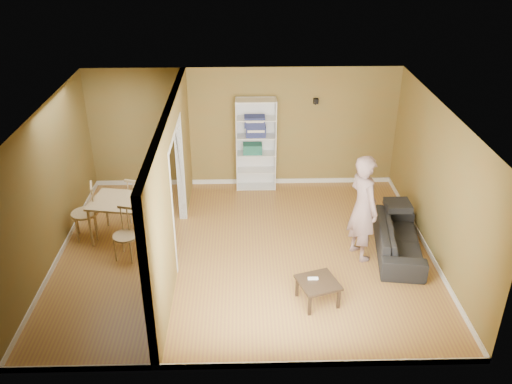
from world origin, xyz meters
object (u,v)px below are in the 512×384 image
chair_left (84,212)px  chair_near (125,235)px  sofa (399,234)px  coffee_table (318,285)px  person (364,199)px  dining_table (127,204)px  chair_far (140,199)px  bookshelf (256,144)px

chair_left → chair_near: size_ratio=1.13×
sofa → chair_left: bearing=91.8°
coffee_table → chair_left: size_ratio=0.54×
person → dining_table: size_ratio=1.79×
sofa → chair_left: chair_left is taller
chair_near → chair_far: bearing=102.5°
chair_near → chair_far: 1.26m
sofa → coffee_table: sofa is taller
dining_table → chair_left: size_ratio=1.18×
sofa → chair_left: (-5.61, 0.66, 0.16)m
bookshelf → coffee_table: bearing=-78.1°
person → coffee_table: (-0.89, -1.26, -0.79)m
sofa → chair_far: bearing=84.1°
coffee_table → chair_far: size_ratio=0.59×
chair_near → person: bearing=14.0°
person → chair_left: (-4.91, 0.73, -0.59)m
bookshelf → chair_far: bookshelf is taller
dining_table → chair_near: bearing=-83.9°
chair_left → chair_far: chair_left is taller
chair_left → chair_near: 1.12m
person → chair_far: person is taller
dining_table → chair_near: (0.07, -0.65, -0.23)m
chair_far → chair_near: bearing=105.7°
dining_table → chair_left: 0.82m
bookshelf → sofa: bearing=-47.5°
sofa → dining_table: 4.86m
chair_left → dining_table: bearing=71.1°
sofa → dining_table: size_ratio=1.52×
dining_table → sofa: bearing=-7.0°
dining_table → chair_far: (0.11, 0.61, -0.22)m
coffee_table → chair_far: chair_far is taller
sofa → coffee_table: (-1.60, -1.34, -0.04)m
coffee_table → sofa: bearing=40.0°
chair_far → person: bearing=179.7°
sofa → chair_near: (-4.75, -0.05, 0.10)m
sofa → chair_near: bearing=99.1°
person → bookshelf: (-1.73, 2.73, -0.12)m
bookshelf → chair_left: bearing=-147.8°
person → chair_left: person is taller
chair_near → bookshelf: bearing=63.9°
chair_left → chair_near: chair_left is taller
sofa → chair_near: 4.75m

